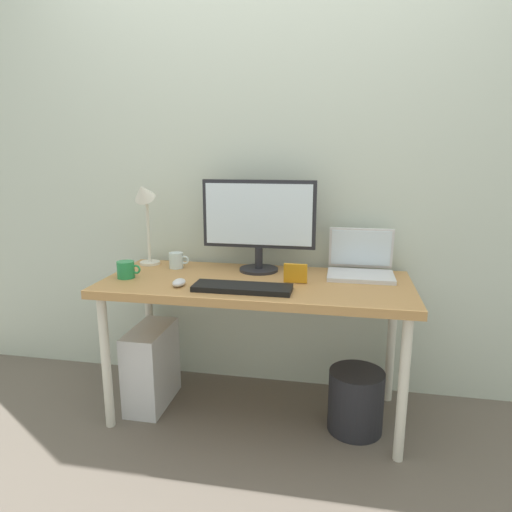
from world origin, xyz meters
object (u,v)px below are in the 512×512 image
(photo_frame, at_px, (295,273))
(wastebasket, at_px, (356,401))
(laptop, at_px, (361,264))
(keyboard, at_px, (242,288))
(mouse, at_px, (179,283))
(coffee_mug, at_px, (126,270))
(monitor, at_px, (259,220))
(glass_cup, at_px, (176,260))
(desk_lamp, at_px, (144,205))
(desk, at_px, (256,293))
(computer_tower, at_px, (152,366))

(photo_frame, xyz_separation_m, wastebasket, (0.30, -0.05, -0.60))
(laptop, xyz_separation_m, keyboard, (-0.52, -0.37, -0.05))
(mouse, bearing_deg, coffee_mug, 164.07)
(monitor, height_order, keyboard, monitor)
(glass_cup, xyz_separation_m, photo_frame, (0.65, -0.17, 0.01))
(photo_frame, bearing_deg, keyboard, -144.00)
(laptop, bearing_deg, desk_lamp, -179.28)
(mouse, relative_size, glass_cup, 0.83)
(desk_lamp, distance_m, keyboard, 0.77)
(monitor, distance_m, wastebasket, 1.00)
(laptop, bearing_deg, desk, -158.59)
(wastebasket, bearing_deg, computer_tower, 177.67)
(glass_cup, bearing_deg, desk_lamp, 172.95)
(desk_lamp, distance_m, glass_cup, 0.34)
(desk, distance_m, keyboard, 0.19)
(laptop, bearing_deg, glass_cup, -177.85)
(desk_lamp, height_order, mouse, desk_lamp)
(photo_frame, xyz_separation_m, computer_tower, (-0.74, -0.00, -0.54))
(monitor, bearing_deg, desk, -83.63)
(desk_lamp, xyz_separation_m, keyboard, (0.61, -0.35, -0.32))
(monitor, bearing_deg, mouse, -132.25)
(desk, relative_size, coffee_mug, 12.27)
(wastebasket, bearing_deg, laptop, 89.94)
(keyboard, distance_m, computer_tower, 0.74)
(laptop, bearing_deg, coffee_mug, -166.57)
(keyboard, distance_m, mouse, 0.30)
(desk_lamp, height_order, wastebasket, desk_lamp)
(coffee_mug, bearing_deg, laptop, 13.43)
(laptop, xyz_separation_m, mouse, (-0.82, -0.36, -0.04))
(desk, relative_size, glass_cup, 13.48)
(coffee_mug, bearing_deg, wastebasket, 0.86)
(monitor, distance_m, desk_lamp, 0.62)
(desk_lamp, bearing_deg, desk, -15.81)
(monitor, bearing_deg, coffee_mug, -157.46)
(mouse, height_order, coffee_mug, coffee_mug)
(wastebasket, bearing_deg, glass_cup, 167.24)
(glass_cup, xyz_separation_m, computer_tower, (-0.09, -0.17, -0.53))
(desk_lamp, bearing_deg, laptop, 0.72)
(monitor, height_order, wastebasket, monitor)
(desk, height_order, computer_tower, desk)
(desk, xyz_separation_m, desk_lamp, (-0.63, 0.18, 0.39))
(desk, relative_size, photo_frame, 13.35)
(computer_tower, bearing_deg, laptop, 11.28)
(monitor, xyz_separation_m, mouse, (-0.31, -0.34, -0.25))
(coffee_mug, distance_m, computer_tower, 0.54)
(keyboard, bearing_deg, mouse, 178.12)
(glass_cup, bearing_deg, photo_frame, -14.63)
(desk_lamp, bearing_deg, mouse, -48.14)
(laptop, xyz_separation_m, coffee_mug, (-1.13, -0.27, -0.02))
(monitor, xyz_separation_m, keyboard, (-0.01, -0.35, -0.26))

